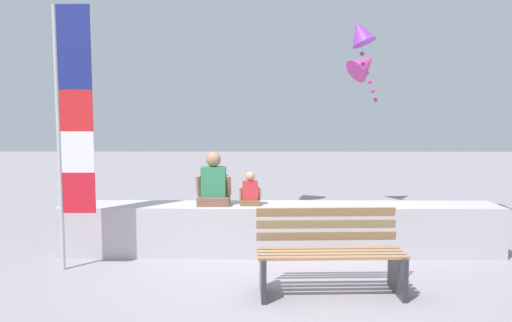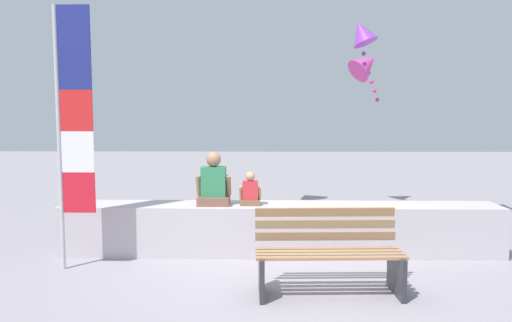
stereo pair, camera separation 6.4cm
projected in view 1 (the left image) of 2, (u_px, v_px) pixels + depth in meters
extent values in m
plane|color=gray|center=(283.00, 276.00, 5.66)|extent=(40.00, 40.00, 0.00)
cube|color=#B9B1B7|center=(280.00, 229.00, 6.60)|extent=(6.00, 0.64, 0.68)
cube|color=#A67452|center=(334.00, 258.00, 4.87)|extent=(1.56, 0.13, 0.03)
cube|color=#9D7B56|center=(332.00, 255.00, 4.98)|extent=(1.56, 0.13, 0.03)
cube|color=#A47F56|center=(330.00, 252.00, 5.10)|extent=(1.56, 0.13, 0.03)
cube|color=#A17254|center=(328.00, 249.00, 5.21)|extent=(1.56, 0.13, 0.03)
cube|color=#9A7959|center=(326.00, 236.00, 5.30)|extent=(1.56, 0.11, 0.10)
cube|color=#987B58|center=(326.00, 224.00, 5.31)|extent=(1.56, 0.11, 0.10)
cube|color=#94714B|center=(326.00, 212.00, 5.32)|extent=(1.56, 0.11, 0.10)
cube|color=#2D2D33|center=(263.00, 275.00, 5.04)|extent=(0.07, 0.53, 0.45)
cube|color=#2D2D33|center=(397.00, 273.00, 5.08)|extent=(0.07, 0.53, 0.45)
cube|color=brown|center=(214.00, 201.00, 6.53)|extent=(0.43, 0.35, 0.12)
cube|color=#307E51|center=(214.00, 182.00, 6.50)|extent=(0.33, 0.21, 0.41)
cylinder|color=#9B7256|center=(199.00, 185.00, 6.49)|extent=(0.07, 0.16, 0.30)
cylinder|color=#9B7256|center=(229.00, 185.00, 6.48)|extent=(0.07, 0.16, 0.30)
sphere|color=#9B7256|center=(213.00, 159.00, 6.47)|extent=(0.20, 0.20, 0.20)
cube|color=brown|center=(250.00, 202.00, 6.52)|extent=(0.27, 0.22, 0.07)
cube|color=red|center=(250.00, 190.00, 6.51)|extent=(0.21, 0.13, 0.26)
cylinder|color=tan|center=(241.00, 193.00, 6.50)|extent=(0.04, 0.10, 0.19)
cylinder|color=tan|center=(260.00, 193.00, 6.50)|extent=(0.04, 0.10, 0.19)
sphere|color=tan|center=(250.00, 176.00, 6.49)|extent=(0.13, 0.13, 0.13)
cylinder|color=#B7B7BC|center=(59.00, 140.00, 5.77)|extent=(0.05, 0.05, 3.21)
cube|color=red|center=(79.00, 193.00, 5.83)|extent=(0.40, 0.02, 0.50)
cube|color=white|center=(78.00, 152.00, 5.78)|extent=(0.40, 0.02, 0.50)
cube|color=red|center=(76.00, 111.00, 5.73)|extent=(0.40, 0.02, 0.50)
cube|color=navy|center=(75.00, 69.00, 5.69)|extent=(0.40, 0.02, 0.50)
cube|color=navy|center=(73.00, 26.00, 5.64)|extent=(0.40, 0.02, 0.50)
cone|color=#DB3D9E|center=(364.00, 64.00, 9.59)|extent=(0.86, 0.77, 0.72)
sphere|color=#DB2F92|center=(367.00, 73.00, 9.52)|extent=(0.08, 0.08, 0.08)
sphere|color=#DB2F92|center=(370.00, 82.00, 9.44)|extent=(0.08, 0.08, 0.08)
sphere|color=#DB2F92|center=(373.00, 91.00, 9.37)|extent=(0.08, 0.08, 0.08)
sphere|color=#DB2F92|center=(376.00, 100.00, 9.29)|extent=(0.08, 0.08, 0.08)
cone|color=purple|center=(360.00, 32.00, 8.62)|extent=(0.72, 0.65, 0.56)
sphere|color=purple|center=(361.00, 43.00, 8.73)|extent=(0.08, 0.08, 0.08)
sphere|color=purple|center=(362.00, 54.00, 8.84)|extent=(0.08, 0.08, 0.08)
sphere|color=purple|center=(363.00, 64.00, 8.94)|extent=(0.08, 0.08, 0.08)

